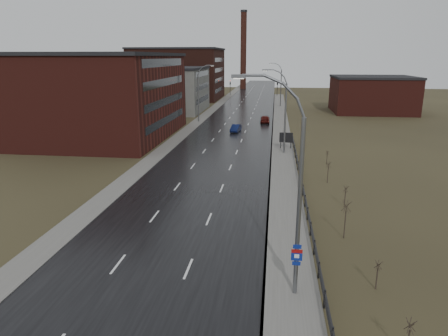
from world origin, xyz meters
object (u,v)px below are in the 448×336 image
(streetlight_main, at_px, (294,193))
(car_near, at_px, (236,128))
(car_far, at_px, (265,119))
(billboard, at_px, (286,138))

(streetlight_main, bearing_deg, car_near, 98.98)
(streetlight_main, height_order, car_far, streetlight_main)
(billboard, height_order, car_far, billboard)
(billboard, relative_size, car_near, 0.64)
(car_near, bearing_deg, billboard, -50.11)
(streetlight_main, height_order, car_near, streetlight_main)
(streetlight_main, bearing_deg, billboard, 89.02)
(streetlight_main, distance_m, car_far, 60.69)
(billboard, xyz_separation_m, car_far, (-3.60, 23.68, -0.90))
(billboard, xyz_separation_m, car_near, (-8.46, 12.88, -1.04))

